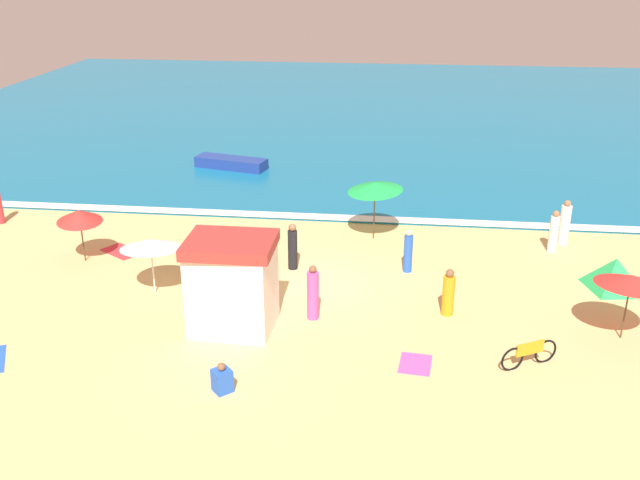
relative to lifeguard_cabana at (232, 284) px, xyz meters
name	(u,v)px	position (x,y,z in m)	size (l,w,h in m)	color
ground_plane	(315,285)	(2.09, 3.19, -1.47)	(60.00, 60.00, 0.00)	#D8B775
ocean_water	(363,111)	(2.09, 31.19, -1.42)	(60.00, 44.00, 0.10)	#146B93
wave_breaker_foam	(333,217)	(2.09, 9.49, -1.37)	(57.00, 0.70, 0.01)	white
lifeguard_cabana	(232,284)	(0.00, 0.00, 0.00)	(2.58, 2.06, 2.90)	white
beach_umbrella_1	(79,216)	(-6.60, 4.21, 0.29)	(2.30, 2.30, 2.06)	#4C3823
beach_umbrella_2	(631,281)	(11.50, 0.71, 0.40)	(2.78, 2.79, 2.15)	#4C3823
beach_umbrella_4	(150,244)	(-3.19, 2.02, 0.28)	(2.12, 2.14, 2.01)	silver
beach_umbrella_5	(375,187)	(3.88, 7.60, 0.68)	(2.89, 2.88, 2.42)	#4C3823
beach_tent	(615,274)	(12.12, 4.01, -0.91)	(2.22, 2.17, 1.14)	green
parked_bicycle	(529,354)	(8.54, -1.15, -1.09)	(1.63, 0.91, 0.76)	black
beachgoer_1	(448,294)	(6.47, 1.58, -0.75)	(0.50, 0.50, 1.56)	orange
beachgoer_3	(565,224)	(11.23, 7.89, -0.64)	(0.47, 0.47, 1.79)	white
beachgoer_4	(408,252)	(5.22, 4.64, -0.71)	(0.39, 0.39, 1.60)	blue
beachgoer_5	(313,294)	(2.30, 0.85, -0.64)	(0.50, 0.50, 1.79)	#D84CA5
beachgoer_7	(293,247)	(1.13, 4.42, -0.65)	(0.43, 0.43, 1.72)	black
beachgoer_10	(222,379)	(0.45, -3.29, -1.13)	(0.63, 0.63, 0.84)	blue
beachgoer_11	(554,232)	(10.67, 7.06, -0.70)	(0.34, 0.34, 1.65)	white
beach_towel_0	(415,364)	(5.45, -1.43, -1.47)	(0.98, 1.18, 0.01)	#D84CA5
beach_towel_3	(121,251)	(-5.60, 5.17, -1.47)	(1.82, 1.63, 0.01)	red
small_boat_0	(231,163)	(-3.90, 16.13, -1.10)	(3.90, 1.98, 0.54)	navy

